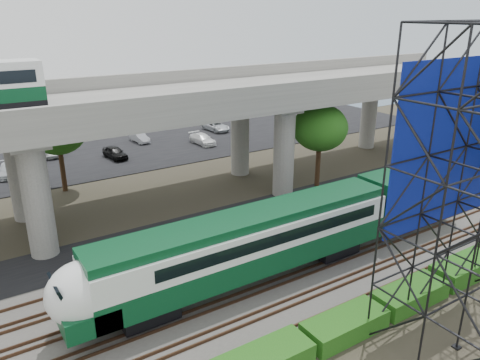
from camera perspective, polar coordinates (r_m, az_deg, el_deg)
ground at (r=27.50m, az=4.55°, el=-14.22°), size 140.00×140.00×0.00m
ballast_bed at (r=28.80m, az=2.11°, el=-12.21°), size 90.00×12.00×0.20m
service_road at (r=35.25m, az=-5.82°, el=-6.04°), size 90.00×5.00×0.08m
parking_lot at (r=55.96m, az=-16.90°, el=3.11°), size 90.00×18.00×0.08m
harbor_water at (r=76.82m, az=-21.64°, el=6.97°), size 140.00×40.00×0.03m
rail_tracks at (r=28.70m, az=2.11°, el=-11.90°), size 90.00×9.52×0.16m
commuter_train at (r=28.27m, az=4.86°, el=-6.46°), size 29.30×3.06×4.30m
overpass at (r=37.06m, az=-11.63°, el=8.33°), size 80.00×12.00×12.40m
hedge_strip at (r=25.16m, az=12.68°, el=-16.82°), size 34.60×1.80×1.20m
trees at (r=36.72m, az=-16.72°, el=3.53°), size 40.94×16.94×7.69m
parked_cars at (r=55.41m, az=-16.89°, el=3.66°), size 38.25×9.51×1.31m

